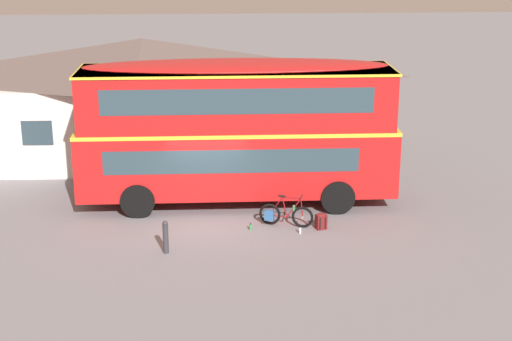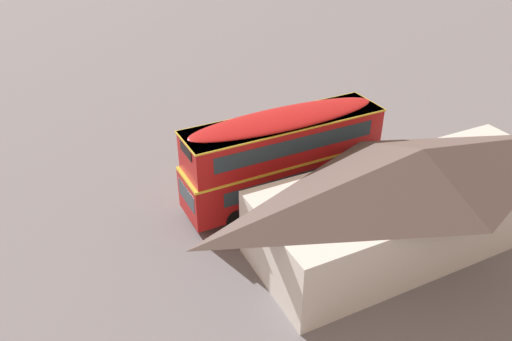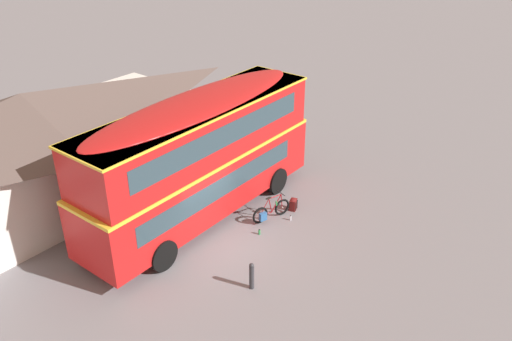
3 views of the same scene
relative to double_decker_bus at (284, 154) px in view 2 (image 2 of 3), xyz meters
name	(u,v)px [view 2 (image 2 of 3)]	position (x,y,z in m)	size (l,w,h in m)	color
ground_plane	(285,180)	(-0.99, -1.46, -2.64)	(120.00, 120.00, 0.00)	slate
double_decker_bus	(284,154)	(0.00, 0.00, 0.00)	(10.33, 2.67, 4.79)	black
touring_bicycle	(240,179)	(1.37, -2.22, -2.27)	(1.66, 0.66, 1.00)	black
backpack_on_ground	(219,183)	(2.48, -2.52, -2.38)	(0.38, 0.36, 0.51)	maroon
water_bottle_green_metal	(255,176)	(0.32, -2.50, -2.54)	(0.08, 0.08, 0.22)	green
water_bottle_clear_plastic	(228,179)	(1.80, -2.87, -2.54)	(0.06, 0.06, 0.22)	silver
pub_building	(414,196)	(-3.45, 5.48, -0.21)	(14.94, 5.94, 4.76)	silver
kerb_bollard	(280,147)	(-2.16, -4.10, -2.15)	(0.16, 0.16, 0.97)	#333338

